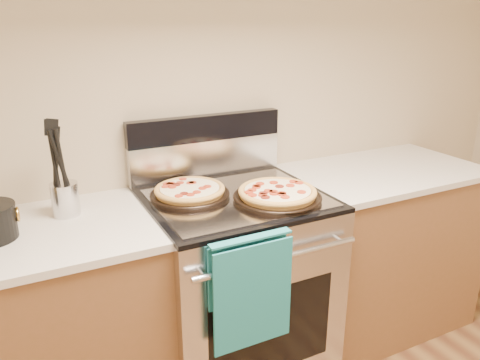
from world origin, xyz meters
name	(u,v)px	position (x,y,z in m)	size (l,w,h in m)	color
wall_back	(201,86)	(0.00, 2.00, 1.35)	(4.00, 4.00, 0.00)	#C5B28E
range_body	(235,290)	(0.00, 1.65, 0.45)	(0.76, 0.68, 0.90)	#B7B7BC
oven_window	(272,331)	(0.00, 1.31, 0.45)	(0.56, 0.01, 0.40)	black
cooktop	(235,198)	(0.00, 1.65, 0.91)	(0.76, 0.68, 0.02)	black
backsplash_lower	(206,158)	(0.00, 1.96, 1.01)	(0.76, 0.06, 0.18)	silver
backsplash_upper	(206,128)	(0.00, 1.96, 1.16)	(0.76, 0.06, 0.12)	black
oven_handle	(279,258)	(0.00, 1.27, 0.80)	(0.03, 0.03, 0.70)	silver
dish_towel	(251,290)	(-0.12, 1.27, 0.70)	(0.32, 0.05, 0.42)	teal
foil_sheet	(238,198)	(0.00, 1.62, 0.92)	(0.70, 0.55, 0.01)	gray
cabinet_left	(31,344)	(-0.88, 1.68, 0.44)	(1.00, 0.62, 0.88)	brown
countertop_left	(12,240)	(-0.88, 1.68, 0.90)	(1.02, 0.64, 0.03)	beige
cabinet_right	(376,250)	(0.88, 1.68, 0.44)	(1.00, 0.62, 0.88)	brown
countertop_right	(384,171)	(0.88, 1.68, 0.90)	(1.02, 0.64, 0.03)	beige
pepperoni_pizza_back	(190,192)	(-0.18, 1.72, 0.95)	(0.34, 0.34, 0.05)	#B17F36
pepperoni_pizza_front	(277,194)	(0.14, 1.52, 0.95)	(0.37, 0.37, 0.05)	#B17F36
utensil_crock	(65,199)	(-0.67, 1.79, 0.98)	(0.11, 0.11, 0.13)	silver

